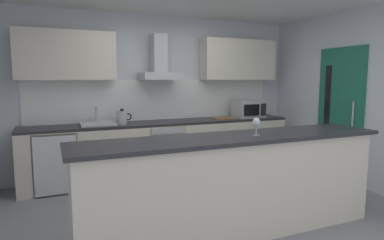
{
  "coord_description": "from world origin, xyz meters",
  "views": [
    {
      "loc": [
        -1.67,
        -3.41,
        1.58
      ],
      "look_at": [
        0.0,
        0.49,
        1.05
      ],
      "focal_mm": 31.02,
      "sensor_mm": 36.0,
      "label": 1
    }
  ],
  "objects_px": {
    "chopping_board": "(224,118)",
    "wine_glass": "(256,123)",
    "microwave": "(249,109)",
    "kettle": "(122,117)",
    "oven": "(163,149)",
    "range_hood": "(160,66)",
    "sink": "(98,123)",
    "refrigerator": "(55,161)"
  },
  "relations": [
    {
      "from": "sink",
      "to": "oven",
      "type": "bearing_deg",
      "value": -0.63
    },
    {
      "from": "microwave",
      "to": "sink",
      "type": "relative_size",
      "value": 1.0
    },
    {
      "from": "oven",
      "to": "range_hood",
      "type": "bearing_deg",
      "value": 90.0
    },
    {
      "from": "sink",
      "to": "chopping_board",
      "type": "bearing_deg",
      "value": -0.95
    },
    {
      "from": "microwave",
      "to": "kettle",
      "type": "bearing_deg",
      "value": -179.85
    },
    {
      "from": "chopping_board",
      "to": "refrigerator",
      "type": "bearing_deg",
      "value": 179.55
    },
    {
      "from": "kettle",
      "to": "microwave",
      "type": "bearing_deg",
      "value": 0.15
    },
    {
      "from": "kettle",
      "to": "range_hood",
      "type": "relative_size",
      "value": 0.4
    },
    {
      "from": "refrigerator",
      "to": "range_hood",
      "type": "distance_m",
      "value": 2.11
    },
    {
      "from": "microwave",
      "to": "range_hood",
      "type": "bearing_deg",
      "value": 174.3
    },
    {
      "from": "microwave",
      "to": "sink",
      "type": "bearing_deg",
      "value": 179.14
    },
    {
      "from": "sink",
      "to": "chopping_board",
      "type": "relative_size",
      "value": 1.47
    },
    {
      "from": "sink",
      "to": "chopping_board",
      "type": "height_order",
      "value": "sink"
    },
    {
      "from": "oven",
      "to": "refrigerator",
      "type": "bearing_deg",
      "value": -179.9
    },
    {
      "from": "sink",
      "to": "microwave",
      "type": "bearing_deg",
      "value": -0.86
    },
    {
      "from": "range_hood",
      "to": "sink",
      "type": "bearing_deg",
      "value": -173.25
    },
    {
      "from": "oven",
      "to": "chopping_board",
      "type": "xyz_separation_m",
      "value": [
        1.09,
        -0.02,
        0.45
      ]
    },
    {
      "from": "microwave",
      "to": "chopping_board",
      "type": "bearing_deg",
      "value": 179.51
    },
    {
      "from": "refrigerator",
      "to": "wine_glass",
      "type": "relative_size",
      "value": 4.78
    },
    {
      "from": "sink",
      "to": "chopping_board",
      "type": "xyz_separation_m",
      "value": [
        2.09,
        -0.03,
        -0.02
      ]
    },
    {
      "from": "chopping_board",
      "to": "wine_glass",
      "type": "bearing_deg",
      "value": -110.94
    },
    {
      "from": "refrigerator",
      "to": "kettle",
      "type": "bearing_deg",
      "value": -1.86
    },
    {
      "from": "range_hood",
      "to": "kettle",
      "type": "bearing_deg",
      "value": -165.9
    },
    {
      "from": "kettle",
      "to": "wine_glass",
      "type": "bearing_deg",
      "value": -67.84
    },
    {
      "from": "range_hood",
      "to": "chopping_board",
      "type": "distance_m",
      "value": 1.4
    },
    {
      "from": "kettle",
      "to": "chopping_board",
      "type": "distance_m",
      "value": 1.74
    },
    {
      "from": "sink",
      "to": "wine_glass",
      "type": "xyz_separation_m",
      "value": [
        1.24,
        -2.24,
        0.21
      ]
    },
    {
      "from": "refrigerator",
      "to": "oven",
      "type": "bearing_deg",
      "value": 0.1
    },
    {
      "from": "oven",
      "to": "sink",
      "type": "bearing_deg",
      "value": 179.37
    },
    {
      "from": "refrigerator",
      "to": "range_hood",
      "type": "bearing_deg",
      "value": 4.72
    },
    {
      "from": "microwave",
      "to": "kettle",
      "type": "distance_m",
      "value": 2.23
    },
    {
      "from": "oven",
      "to": "range_hood",
      "type": "distance_m",
      "value": 1.33
    },
    {
      "from": "range_hood",
      "to": "chopping_board",
      "type": "height_order",
      "value": "range_hood"
    },
    {
      "from": "wine_glass",
      "to": "kettle",
      "type": "bearing_deg",
      "value": 112.16
    },
    {
      "from": "refrigerator",
      "to": "range_hood",
      "type": "xyz_separation_m",
      "value": [
        1.6,
        0.13,
        1.36
      ]
    },
    {
      "from": "microwave",
      "to": "chopping_board",
      "type": "distance_m",
      "value": 0.51
    },
    {
      "from": "range_hood",
      "to": "chopping_board",
      "type": "bearing_deg",
      "value": -8.03
    },
    {
      "from": "range_hood",
      "to": "oven",
      "type": "bearing_deg",
      "value": -90.0
    },
    {
      "from": "oven",
      "to": "refrigerator",
      "type": "relative_size",
      "value": 0.94
    },
    {
      "from": "oven",
      "to": "range_hood",
      "type": "xyz_separation_m",
      "value": [
        0.0,
        0.13,
        1.33
      ]
    },
    {
      "from": "refrigerator",
      "to": "sink",
      "type": "height_order",
      "value": "sink"
    },
    {
      "from": "oven",
      "to": "kettle",
      "type": "relative_size",
      "value": 2.77
    }
  ]
}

